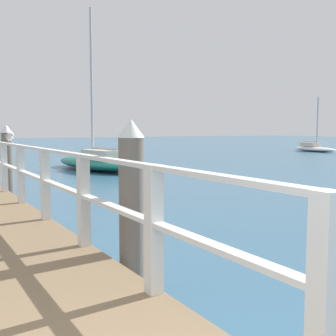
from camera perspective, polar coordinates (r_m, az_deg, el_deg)
name	(u,v)px	position (r m, az deg, el deg)	size (l,w,h in m)	color
dock_piling_near	(132,201)	(4.58, -5.01, -4.56)	(0.29, 0.29, 1.81)	#6B6056
dock_piling_far	(7,160)	(11.35, -21.17, 1.03)	(0.29, 0.29, 1.81)	#6B6056
seagull_foreground	(10,136)	(8.86, -20.91, 4.06)	(0.18, 0.48, 0.21)	white
boat_0	(97,161)	(17.62, -9.74, 0.91)	(2.69, 5.68, 6.67)	#197266
boat_1	(314,148)	(33.43, 19.40, 2.60)	(2.08, 4.29, 4.09)	white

